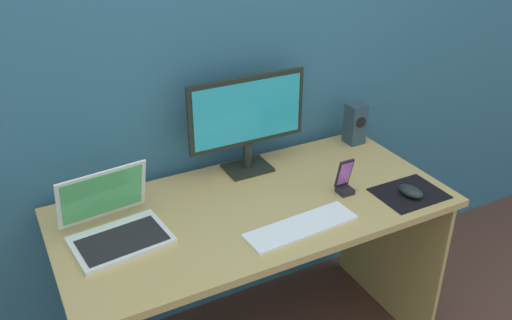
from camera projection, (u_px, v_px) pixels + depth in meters
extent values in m
cube|color=#2E607D|center=(206.00, 44.00, 2.06)|extent=(6.00, 0.04, 2.50)
cube|color=tan|center=(255.00, 208.00, 1.98)|extent=(1.43, 0.68, 0.03)
cube|color=tan|center=(388.00, 240.00, 2.44)|extent=(0.02, 0.64, 0.73)
cube|color=black|center=(248.00, 168.00, 2.21)|extent=(0.18, 0.14, 0.01)
cylinder|color=black|center=(248.00, 155.00, 2.18)|extent=(0.04, 0.04, 0.10)
cube|color=black|center=(247.00, 111.00, 2.09)|extent=(0.49, 0.02, 0.28)
cube|color=#26A5BF|center=(248.00, 112.00, 2.08)|extent=(0.45, 0.00, 0.24)
cube|color=#283F4A|center=(355.00, 124.00, 2.39)|extent=(0.07, 0.08, 0.18)
cylinder|color=black|center=(361.00, 123.00, 2.35)|extent=(0.05, 0.00, 0.05)
cube|color=silver|center=(121.00, 241.00, 1.77)|extent=(0.33, 0.24, 0.02)
cube|color=black|center=(122.00, 240.00, 1.76)|extent=(0.28, 0.19, 0.00)
cube|color=silver|center=(102.00, 194.00, 1.82)|extent=(0.31, 0.10, 0.20)
cube|color=#4CB266|center=(103.00, 195.00, 1.81)|extent=(0.28, 0.08, 0.17)
cube|color=white|center=(301.00, 227.00, 1.85)|extent=(0.41, 0.14, 0.01)
cube|color=black|center=(409.00, 193.00, 2.04)|extent=(0.25, 0.20, 0.00)
ellipsoid|color=black|center=(411.00, 191.00, 2.02)|extent=(0.07, 0.11, 0.04)
cube|color=black|center=(345.00, 191.00, 2.04)|extent=(0.06, 0.05, 0.02)
cube|color=black|center=(344.00, 173.00, 2.02)|extent=(0.06, 0.04, 0.12)
cube|color=#A559BF|center=(345.00, 174.00, 2.02)|extent=(0.05, 0.02, 0.10)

